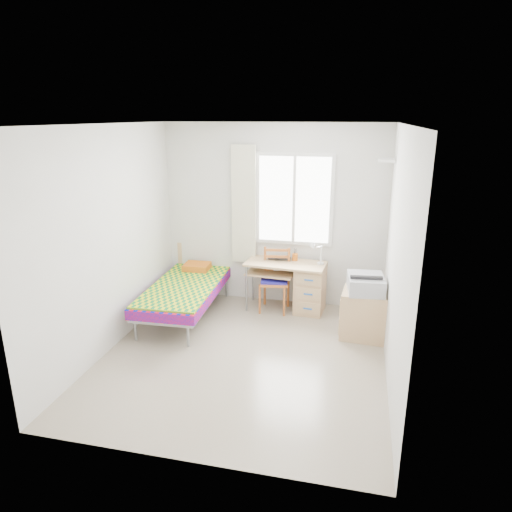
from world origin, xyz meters
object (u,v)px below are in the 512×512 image
Objects in this scene: chair at (276,276)px; printer at (366,283)px; bed at (187,288)px; desk at (305,285)px; cabinet at (364,314)px.

chair is 1.68× the size of printer.
desk is (1.59, 0.50, -0.01)m from bed.
desk is 1.28× the size of chair.
bed is 2.42m from printer.
desk reaches higher than cabinet.
bed is 2.11× the size of chair.
printer reaches higher than bed.
desk is 1.92× the size of cabinet.
cabinet is (0.82, -0.63, -0.08)m from desk.
chair is 1.38m from printer.
printer is (1.23, -0.58, 0.20)m from chair.
bed is 1.65× the size of desk.
chair is (-0.42, -0.04, 0.12)m from desk.
chair reaches higher than bed.
bed is 1.26m from chair.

